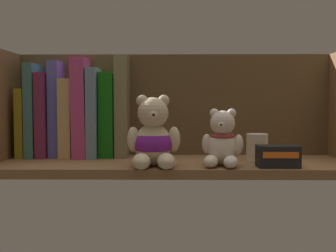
{
  "coord_description": "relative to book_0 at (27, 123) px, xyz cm",
  "views": [
    {
      "loc": [
        -0.02,
        -101.49,
        15.78
      ],
      "look_at": [
        -1.38,
        0.0,
        10.06
      ],
      "focal_mm": 48.08,
      "sensor_mm": 36.0,
      "label": 1
    }
  ],
  "objects": [
    {
      "name": "teddy_bear_larger",
      "position": [
        32.16,
        -17.57,
        -2.42
      ],
      "size": [
        11.02,
        11.58,
        15.01
      ],
      "color": "beige",
      "rests_on": "shelf_board"
    },
    {
      "name": "book_0",
      "position": [
        0.0,
        0.0,
        0.0
      ],
      "size": [
        1.95,
        13.33,
        16.65
      ],
      "primitive_type": "cube",
      "color": "olive",
      "rests_on": "shelf_board"
    },
    {
      "name": "pillar_candle",
      "position": [
        55.37,
        -9.74,
        -5.17
      ],
      "size": [
        4.86,
        4.86,
        6.31
      ],
      "primitive_type": "cylinder",
      "color": "silver",
      "rests_on": "shelf_board"
    },
    {
      "name": "book_1",
      "position": [
        2.31,
        0.0,
        3.01
      ],
      "size": [
        2.2,
        13.63,
        22.67
      ],
      "primitive_type": "cube",
      "color": "#3C6E68",
      "rests_on": "shelf_board"
    },
    {
      "name": "book_2",
      "position": [
        4.9,
        0.0,
        1.9
      ],
      "size": [
        2.66,
        12.99,
        20.46
      ],
      "primitive_type": "cube",
      "rotation": [
        0.0,
        -0.01,
        0.0
      ],
      "color": "#6E2347",
      "rests_on": "shelf_board"
    },
    {
      "name": "book_3",
      "position": [
        7.66,
        0.0,
        3.34
      ],
      "size": [
        2.53,
        10.07,
        23.33
      ],
      "primitive_type": "cube",
      "color": "#585BB6",
      "rests_on": "shelf_board"
    },
    {
      "name": "teddy_bear_smaller",
      "position": [
        46.74,
        -16.7,
        -3.14
      ],
      "size": [
        9.1,
        9.44,
        12.14
      ],
      "color": "beige",
      "rests_on": "shelf_board"
    },
    {
      "name": "shelf_board",
      "position": [
        36.55,
        -9.59,
        -9.33
      ],
      "size": [
        78.06,
        25.26,
        2.0
      ],
      "primitive_type": "cube",
      "color": "brown",
      "rests_on": "ground"
    },
    {
      "name": "book_8",
      "position": [
        23.81,
        0.0,
        4.03
      ],
      "size": [
        3.15,
        9.6,
        24.72
      ],
      "primitive_type": "cube",
      "color": "olive",
      "rests_on": "shelf_board"
    },
    {
      "name": "book_7",
      "position": [
        20.27,
        0.0,
        1.91
      ],
      "size": [
        3.44,
        10.87,
        20.46
      ],
      "primitive_type": "cube",
      "color": "#10630F",
      "rests_on": "shelf_board"
    },
    {
      "name": "book_6",
      "position": [
        17.1,
        0.0,
        2.46
      ],
      "size": [
        2.46,
        14.14,
        21.57
      ],
      "primitive_type": "cube",
      "rotation": [
        0.0,
        0.0,
        0.0
      ],
      "color": "#6885A0",
      "rests_on": "shelf_board"
    },
    {
      "name": "book_4",
      "position": [
        10.64,
        0.0,
        1.16
      ],
      "size": [
        2.96,
        12.57,
        18.98
      ],
      "primitive_type": "cube",
      "color": "tan",
      "rests_on": "shelf_board"
    },
    {
      "name": "book_5",
      "position": [
        14.0,
        0.0,
        3.71
      ],
      "size": [
        3.61,
        13.93,
        24.1
      ],
      "primitive_type": "cube",
      "rotation": [
        0.0,
        -0.01,
        0.0
      ],
      "color": "#BB3D79",
      "rests_on": "shelf_board"
    },
    {
      "name": "shelf_back_panel",
      "position": [
        36.55,
        3.64,
        3.42
      ],
      "size": [
        80.46,
        1.2,
        27.49
      ],
      "primitive_type": "cube",
      "color": "brown",
      "rests_on": "ground"
    },
    {
      "name": "small_product_box",
      "position": [
        58.11,
        -18.09,
        -6.06
      ],
      "size": [
        8.52,
        5.31,
        4.51
      ],
      "color": "black",
      "rests_on": "shelf_board"
    }
  ]
}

